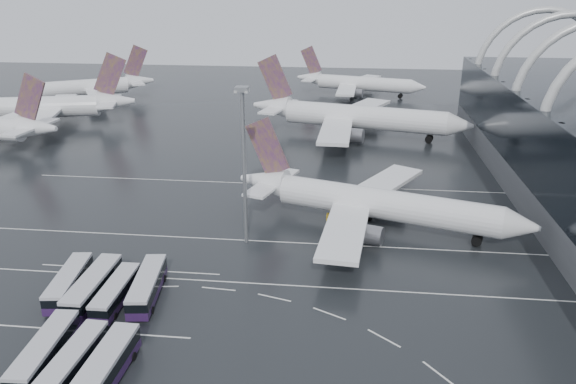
# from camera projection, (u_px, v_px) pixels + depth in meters

# --- Properties ---
(ground) EXTENTS (420.00, 420.00, 0.00)m
(ground) POSITION_uv_depth(u_px,v_px,m) (286.00, 278.00, 82.92)
(ground) COLOR black
(ground) RESTS_ON ground
(lane_marking_near) EXTENTS (120.00, 0.25, 0.01)m
(lane_marking_near) POSITION_uv_depth(u_px,v_px,m) (284.00, 285.00, 81.06)
(lane_marking_near) COLOR white
(lane_marking_near) RESTS_ON ground
(lane_marking_mid) EXTENTS (120.00, 0.25, 0.01)m
(lane_marking_mid) POSITION_uv_depth(u_px,v_px,m) (294.00, 243.00, 94.06)
(lane_marking_mid) COLOR white
(lane_marking_mid) RESTS_ON ground
(lane_marking_far) EXTENTS (120.00, 0.25, 0.01)m
(lane_marking_far) POSITION_uv_depth(u_px,v_px,m) (307.00, 185.00, 120.05)
(lane_marking_far) COLOR white
(lane_marking_far) RESTS_ON ground
(bus_bay_line_south) EXTENTS (28.00, 0.25, 0.01)m
(bus_bay_line_south) POSITION_uv_depth(u_px,v_px,m) (82.00, 331.00, 70.55)
(bus_bay_line_south) COLOR white
(bus_bay_line_south) RESTS_ON ground
(bus_bay_line_north) EXTENTS (28.00, 0.25, 0.01)m
(bus_bay_line_north) POSITION_uv_depth(u_px,v_px,m) (130.00, 269.00, 85.41)
(bus_bay_line_north) COLOR white
(bus_bay_line_north) RESTS_ON ground
(airliner_main) EXTENTS (52.29, 45.29, 18.08)m
(airliner_main) POSITION_uv_depth(u_px,v_px,m) (371.00, 203.00, 98.46)
(airliner_main) COLOR white
(airliner_main) RESTS_ON ground
(airliner_gate_b) EXTENTS (61.63, 54.58, 21.59)m
(airliner_gate_b) POSITION_uv_depth(u_px,v_px,m) (353.00, 117.00, 155.67)
(airliner_gate_b) COLOR white
(airliner_gate_b) RESTS_ON ground
(airliner_gate_c) EXTENTS (48.87, 44.41, 17.60)m
(airliner_gate_c) POSITION_uv_depth(u_px,v_px,m) (357.00, 84.00, 210.75)
(airliner_gate_c) COLOR white
(airliner_gate_c) RESTS_ON ground
(jet_remote_mid) EXTENTS (48.44, 39.29, 21.24)m
(jet_remote_mid) POSITION_uv_depth(u_px,v_px,m) (55.00, 107.00, 168.06)
(jet_remote_mid) COLOR white
(jet_remote_mid) RESTS_ON ground
(jet_remote_far) EXTENTS (40.54, 33.24, 19.14)m
(jet_remote_far) POSITION_uv_depth(u_px,v_px,m) (95.00, 87.00, 201.53)
(jet_remote_far) COLOR white
(jet_remote_far) RESTS_ON ground
(bus_row_near_a) EXTENTS (4.48, 13.04, 3.15)m
(bus_row_near_a) POSITION_uv_depth(u_px,v_px,m) (69.00, 282.00, 78.41)
(bus_row_near_a) COLOR #2D1542
(bus_row_near_a) RESTS_ON ground
(bus_row_near_b) EXTENTS (3.37, 13.71, 3.37)m
(bus_row_near_b) POSITION_uv_depth(u_px,v_px,m) (93.00, 286.00, 77.14)
(bus_row_near_b) COLOR #2D1542
(bus_row_near_b) RESTS_ON ground
(bus_row_near_c) EXTENTS (2.99, 12.08, 2.97)m
(bus_row_near_c) POSITION_uv_depth(u_px,v_px,m) (116.00, 292.00, 76.11)
(bus_row_near_c) COLOR #2D1542
(bus_row_near_c) RESTS_ON ground
(bus_row_near_d) EXTENTS (4.61, 13.45, 3.24)m
(bus_row_near_d) POSITION_uv_depth(u_px,v_px,m) (147.00, 286.00, 77.47)
(bus_row_near_d) COLOR #2D1542
(bus_row_near_d) RESTS_ON ground
(bus_row_far_a) EXTENTS (3.61, 13.11, 3.19)m
(bus_row_far_a) POSITION_uv_depth(u_px,v_px,m) (45.00, 352.00, 63.76)
(bus_row_far_a) COLOR #2D1542
(bus_row_far_a) RESTS_ON ground
(bus_row_far_b) EXTENTS (3.29, 12.33, 3.01)m
(bus_row_far_b) POSITION_uv_depth(u_px,v_px,m) (73.00, 361.00, 62.36)
(bus_row_far_b) COLOR #2D1542
(bus_row_far_b) RESTS_ON ground
(bus_row_far_c) EXTENTS (3.47, 13.66, 3.35)m
(bus_row_far_c) POSITION_uv_depth(u_px,v_px,m) (104.00, 370.00, 60.62)
(bus_row_far_c) COLOR #2D1542
(bus_row_far_c) RESTS_ON ground
(floodlight_mast) EXTENTS (2.00, 2.00, 26.12)m
(floodlight_mast) POSITION_uv_depth(u_px,v_px,m) (244.00, 148.00, 88.54)
(floodlight_mast) COLOR gray
(floodlight_mast) RESTS_ON ground
(gse_cart_belly_b) EXTENTS (2.47, 1.46, 1.35)m
(gse_cart_belly_b) POSITION_uv_depth(u_px,v_px,m) (421.00, 204.00, 108.20)
(gse_cart_belly_b) COLOR slate
(gse_cart_belly_b) RESTS_ON ground
(gse_cart_belly_c) EXTENTS (2.11, 1.25, 1.15)m
(gse_cart_belly_c) POSITION_uv_depth(u_px,v_px,m) (332.00, 217.00, 102.69)
(gse_cart_belly_c) COLOR #B48D18
(gse_cart_belly_c) RESTS_ON ground
(gse_cart_belly_e) EXTENTS (2.30, 1.36, 1.25)m
(gse_cart_belly_e) POSITION_uv_depth(u_px,v_px,m) (389.00, 193.00, 114.26)
(gse_cart_belly_e) COLOR #B48D18
(gse_cart_belly_e) RESTS_ON ground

